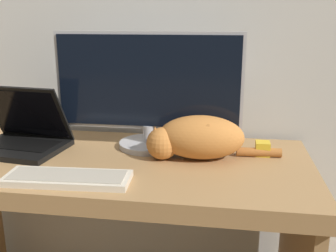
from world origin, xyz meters
name	(u,v)px	position (x,y,z in m)	size (l,w,h in m)	color
wall_back	(133,1)	(0.00, 0.69, 1.30)	(6.40, 0.06, 2.60)	silver
desk	(113,201)	(0.00, 0.31, 0.59)	(1.40, 0.63, 0.76)	#A37A4C
monitor	(148,90)	(0.10, 0.46, 0.98)	(0.70, 0.22, 0.43)	#B2B2B7
laptop	(22,137)	(-0.36, 0.36, 0.81)	(0.35, 0.29, 0.24)	black
external_keyboard	(68,178)	(-0.07, 0.10, 0.77)	(0.39, 0.15, 0.02)	beige
cat	(197,137)	(0.30, 0.37, 0.83)	(0.47, 0.20, 0.15)	#C67A38
small_toy	(263,149)	(0.53, 0.43, 0.78)	(0.05, 0.05, 0.05)	gold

